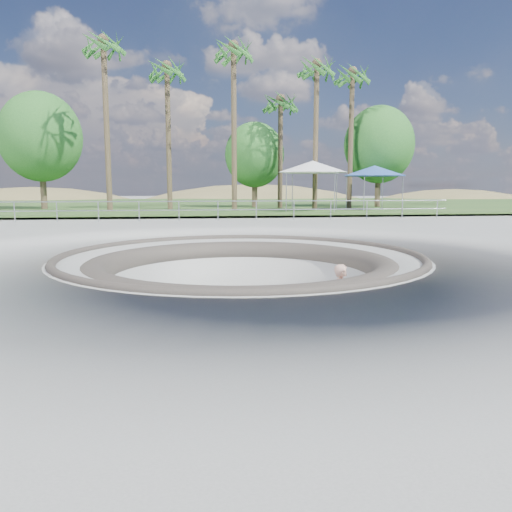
% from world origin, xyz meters
% --- Properties ---
extents(ground, '(180.00, 180.00, 0.00)m').
position_xyz_m(ground, '(0.00, 0.00, 0.00)').
color(ground, '#A2A39D').
rests_on(ground, ground).
extents(skate_bowl, '(14.00, 14.00, 4.10)m').
position_xyz_m(skate_bowl, '(0.00, 0.00, -1.83)').
color(skate_bowl, '#A2A39D').
rests_on(skate_bowl, ground).
extents(grass_strip, '(180.00, 36.00, 0.12)m').
position_xyz_m(grass_strip, '(0.00, 34.00, 0.22)').
color(grass_strip, '#2E5120').
rests_on(grass_strip, ground).
extents(distant_hills, '(103.20, 45.00, 28.60)m').
position_xyz_m(distant_hills, '(3.78, 57.17, -7.02)').
color(distant_hills, olive).
rests_on(distant_hills, ground).
extents(safety_railing, '(25.00, 0.06, 1.03)m').
position_xyz_m(safety_railing, '(0.00, 12.00, 0.69)').
color(safety_railing, gray).
rests_on(safety_railing, ground).
extents(skateboard, '(0.93, 0.53, 0.09)m').
position_xyz_m(skateboard, '(2.38, -1.91, -1.83)').
color(skateboard, '#975F3C').
rests_on(skateboard, ground).
extents(skater, '(0.61, 0.76, 1.82)m').
position_xyz_m(skater, '(2.38, -1.91, -0.90)').
color(skater, tan).
rests_on(skater, skateboard).
extents(canopy_white, '(6.26, 6.26, 3.34)m').
position_xyz_m(canopy_white, '(6.78, 19.34, 3.21)').
color(canopy_white, gray).
rests_on(canopy_white, ground).
extents(canopy_blue, '(6.09, 6.09, 3.10)m').
position_xyz_m(canopy_blue, '(11.54, 20.50, 2.99)').
color(canopy_blue, gray).
rests_on(canopy_blue, ground).
extents(palm_a, '(2.60, 2.60, 11.73)m').
position_xyz_m(palm_a, '(-6.70, 20.15, 10.41)').
color(palm_a, brown).
rests_on(palm_a, ground).
extents(palm_b, '(2.60, 2.60, 10.86)m').
position_xyz_m(palm_b, '(-2.88, 22.72, 9.60)').
color(palm_b, brown).
rests_on(palm_b, ground).
extents(palm_c, '(2.60, 2.60, 11.71)m').
position_xyz_m(palm_c, '(1.58, 20.35, 10.38)').
color(palm_c, brown).
rests_on(palm_c, ground).
extents(palm_d, '(2.60, 2.60, 8.98)m').
position_xyz_m(palm_d, '(5.36, 23.79, 7.87)').
color(palm_d, brown).
rests_on(palm_d, ground).
extents(palm_e, '(2.60, 2.60, 11.07)m').
position_xyz_m(palm_e, '(7.55, 21.70, 9.80)').
color(palm_e, brown).
rests_on(palm_e, ground).
extents(palm_f, '(2.60, 2.60, 10.92)m').
position_xyz_m(palm_f, '(10.57, 23.03, 9.66)').
color(palm_f, brown).
rests_on(palm_f, ground).
extents(bushy_tree_left, '(5.85, 5.32, 8.45)m').
position_xyz_m(bushy_tree_left, '(-12.02, 24.37, 5.41)').
color(bushy_tree_left, brown).
rests_on(bushy_tree_left, ground).
extents(bushy_tree_mid, '(4.67, 4.25, 6.74)m').
position_xyz_m(bushy_tree_mid, '(3.66, 25.72, 4.34)').
color(bushy_tree_mid, brown).
rests_on(bushy_tree_mid, ground).
extents(bushy_tree_right, '(5.58, 5.07, 8.05)m').
position_xyz_m(bushy_tree_right, '(13.51, 24.88, 5.16)').
color(bushy_tree_right, brown).
rests_on(bushy_tree_right, ground).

